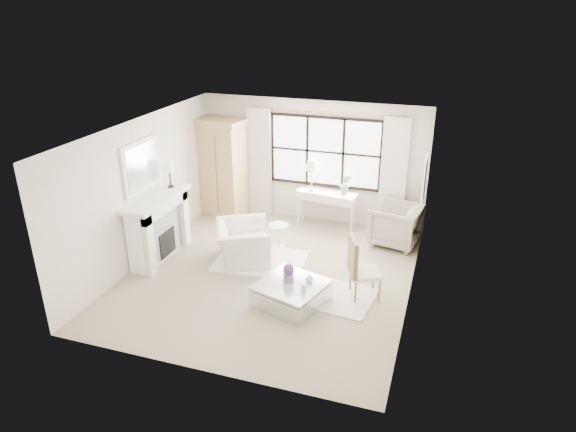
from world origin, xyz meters
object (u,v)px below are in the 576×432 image
Objects in this scene: coffee_table at (291,294)px; console_table at (327,209)px; club_armchair at (243,243)px; armoire at (222,167)px.

console_table is at bearing 110.71° from coffee_table.
console_table is 1.21× the size of club_armchair.
club_armchair is (1.32, -2.00, -0.78)m from armoire.
console_table is (2.44, 0.05, -0.74)m from armoire.
console_table is 3.23m from coffee_table.
armoire is at bearing 146.85° from coffee_table.
club_armchair is (-1.12, -2.05, -0.04)m from console_table.
coffee_table is (0.22, -3.22, -0.22)m from console_table.
armoire reaches higher than console_table.
coffee_table is at bearing -39.04° from armoire.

